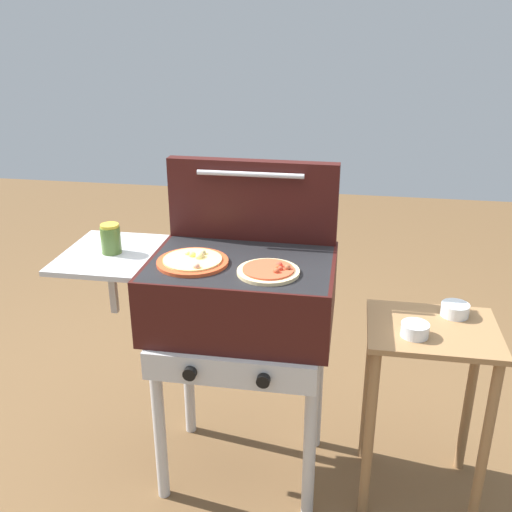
{
  "coord_description": "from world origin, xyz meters",
  "views": [
    {
      "loc": [
        0.36,
        -1.83,
        1.68
      ],
      "look_at": [
        0.05,
        0.0,
        0.92
      ],
      "focal_mm": 41.28,
      "sensor_mm": 36.0,
      "label": 1
    }
  ],
  "objects_px": {
    "pizza_cheese": "(193,261)",
    "sauce_jar": "(111,239)",
    "topping_bowl_far": "(455,310)",
    "prep_table": "(427,376)",
    "topping_bowl_near": "(415,330)",
    "grill": "(238,298)",
    "pizza_pepperoni": "(269,271)"
  },
  "relations": [
    {
      "from": "pizza_cheese",
      "to": "sauce_jar",
      "type": "height_order",
      "value": "sauce_jar"
    },
    {
      "from": "pizza_cheese",
      "to": "topping_bowl_far",
      "type": "bearing_deg",
      "value": 9.78
    },
    {
      "from": "prep_table",
      "to": "topping_bowl_near",
      "type": "bearing_deg",
      "value": -134.87
    },
    {
      "from": "grill",
      "to": "pizza_cheese",
      "type": "relative_size",
      "value": 3.94
    },
    {
      "from": "sauce_jar",
      "to": "prep_table",
      "type": "xyz_separation_m",
      "value": [
        1.13,
        0.01,
        -0.45
      ]
    },
    {
      "from": "sauce_jar",
      "to": "grill",
      "type": "bearing_deg",
      "value": 0.1
    },
    {
      "from": "sauce_jar",
      "to": "topping_bowl_far",
      "type": "bearing_deg",
      "value": 5.01
    },
    {
      "from": "sauce_jar",
      "to": "topping_bowl_far",
      "type": "distance_m",
      "value": 1.24
    },
    {
      "from": "pizza_cheese",
      "to": "prep_table",
      "type": "distance_m",
      "value": 0.91
    },
    {
      "from": "prep_table",
      "to": "topping_bowl_near",
      "type": "relative_size",
      "value": 7.59
    },
    {
      "from": "prep_table",
      "to": "topping_bowl_far",
      "type": "relative_size",
      "value": 7.19
    },
    {
      "from": "prep_table",
      "to": "pizza_pepperoni",
      "type": "bearing_deg",
      "value": -170.4
    },
    {
      "from": "topping_bowl_far",
      "to": "sauce_jar",
      "type": "bearing_deg",
      "value": -174.99
    },
    {
      "from": "pizza_pepperoni",
      "to": "prep_table",
      "type": "distance_m",
      "value": 0.69
    },
    {
      "from": "grill",
      "to": "sauce_jar",
      "type": "distance_m",
      "value": 0.49
    },
    {
      "from": "pizza_cheese",
      "to": "topping_bowl_far",
      "type": "distance_m",
      "value": 0.93
    },
    {
      "from": "grill",
      "to": "topping_bowl_near",
      "type": "xyz_separation_m",
      "value": [
        0.61,
        -0.06,
        -0.04
      ]
    },
    {
      "from": "grill",
      "to": "topping_bowl_near",
      "type": "height_order",
      "value": "grill"
    },
    {
      "from": "pizza_pepperoni",
      "to": "sauce_jar",
      "type": "relative_size",
      "value": 1.93
    },
    {
      "from": "topping_bowl_near",
      "to": "pizza_pepperoni",
      "type": "bearing_deg",
      "value": -177.1
    },
    {
      "from": "pizza_cheese",
      "to": "sauce_jar",
      "type": "distance_m",
      "value": 0.32
    },
    {
      "from": "pizza_cheese",
      "to": "topping_bowl_near",
      "type": "relative_size",
      "value": 2.64
    },
    {
      "from": "grill",
      "to": "prep_table",
      "type": "distance_m",
      "value": 0.72
    },
    {
      "from": "topping_bowl_far",
      "to": "topping_bowl_near",
      "type": "bearing_deg",
      "value": -131.56
    },
    {
      "from": "pizza_pepperoni",
      "to": "sauce_jar",
      "type": "distance_m",
      "value": 0.58
    },
    {
      "from": "grill",
      "to": "pizza_pepperoni",
      "type": "xyz_separation_m",
      "value": [
        0.12,
        -0.09,
        0.15
      ]
    },
    {
      "from": "pizza_pepperoni",
      "to": "topping_bowl_near",
      "type": "xyz_separation_m",
      "value": [
        0.48,
        0.02,
        -0.19
      ]
    },
    {
      "from": "pizza_pepperoni",
      "to": "topping_bowl_near",
      "type": "bearing_deg",
      "value": 2.9
    },
    {
      "from": "prep_table",
      "to": "sauce_jar",
      "type": "bearing_deg",
      "value": -179.74
    },
    {
      "from": "prep_table",
      "to": "topping_bowl_far",
      "type": "height_order",
      "value": "topping_bowl_far"
    },
    {
      "from": "grill",
      "to": "sauce_jar",
      "type": "xyz_separation_m",
      "value": [
        -0.45,
        -0.0,
        0.2
      ]
    },
    {
      "from": "grill",
      "to": "topping_bowl_near",
      "type": "distance_m",
      "value": 0.61
    }
  ]
}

